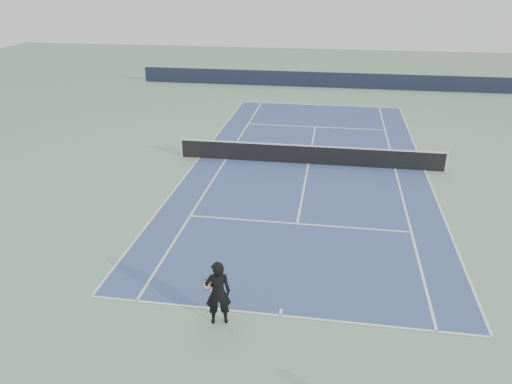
# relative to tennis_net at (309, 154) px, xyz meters

# --- Properties ---
(ground) EXTENTS (80.00, 80.00, 0.00)m
(ground) POSITION_rel_tennis_net_xyz_m (0.00, 0.00, -0.50)
(ground) COLOR gray
(court_surface) EXTENTS (10.97, 23.77, 0.01)m
(court_surface) POSITION_rel_tennis_net_xyz_m (0.00, 0.00, -0.50)
(court_surface) COLOR #374D83
(court_surface) RESTS_ON ground
(tennis_net) EXTENTS (12.90, 0.10, 1.07)m
(tennis_net) POSITION_rel_tennis_net_xyz_m (0.00, 0.00, 0.00)
(tennis_net) COLOR silver
(tennis_net) RESTS_ON ground
(windscreen_far) EXTENTS (30.00, 0.25, 1.20)m
(windscreen_far) POSITION_rel_tennis_net_xyz_m (0.00, 17.88, 0.10)
(windscreen_far) COLOR black
(windscreen_far) RESTS_ON ground
(tennis_player) EXTENTS (0.86, 0.68, 1.87)m
(tennis_player) POSITION_rel_tennis_net_xyz_m (-1.59, -12.39, 0.43)
(tennis_player) COLOR black
(tennis_player) RESTS_ON ground
(tennis_ball) EXTENTS (0.07, 0.07, 0.07)m
(tennis_ball) POSITION_rel_tennis_net_xyz_m (-1.10, -12.76, -0.47)
(tennis_ball) COLOR yellow
(tennis_ball) RESTS_ON ground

